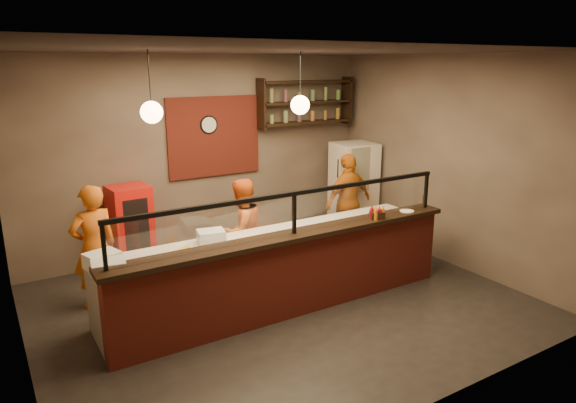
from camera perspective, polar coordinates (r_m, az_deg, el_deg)
floor at (r=6.89m, az=-0.70°, el=-11.25°), size 6.00×6.00×0.00m
ceiling at (r=6.18m, az=-0.80°, el=16.42°), size 6.00×6.00×0.00m
wall_back at (r=8.55m, az=-9.42°, el=5.07°), size 6.00×0.00×6.00m
wall_left at (r=5.50m, az=-28.67°, el=-2.17°), size 0.00×5.00×5.00m
wall_right at (r=8.26m, az=17.46°, el=4.24°), size 0.00×5.00×5.00m
wall_front at (r=4.47m, az=15.99°, el=-4.53°), size 6.00×0.00×6.00m
brick_patch at (r=8.55m, az=-8.18°, el=7.16°), size 1.60×0.04×1.30m
service_counter at (r=6.45m, az=0.67°, el=-8.27°), size 4.60×0.25×1.00m
counter_ledge at (r=6.26m, az=0.69°, el=-3.81°), size 4.70×0.37×0.06m
worktop_cabinet at (r=6.87m, az=-1.58°, el=-7.43°), size 4.60×0.75×0.85m
worktop at (r=6.71m, az=-1.60°, el=-3.88°), size 4.60×0.75×0.05m
sneeze_guard at (r=6.16m, az=0.70°, el=-0.81°), size 4.50×0.05×0.52m
wall_shelving at (r=9.18m, az=2.03°, el=10.98°), size 1.84×0.28×0.85m
wall_clock at (r=8.48m, az=-8.83°, el=8.43°), size 0.30×0.04×0.30m
pendant_left at (r=5.77m, az=-14.92°, el=9.57°), size 0.24×0.24×0.77m
pendant_right at (r=6.58m, az=1.36°, el=10.68°), size 0.24×0.24×0.77m
cook_left at (r=6.98m, az=-20.73°, el=-4.74°), size 0.65×0.48×1.61m
cook_mid at (r=7.33m, az=-5.19°, el=-3.28°), size 0.86×0.75×1.51m
cook_right at (r=8.66m, az=6.71°, el=-0.01°), size 0.99×0.49×1.63m
fridge at (r=9.41m, az=7.26°, el=1.37°), size 0.79×0.75×1.69m
red_cooler at (r=8.04m, az=-17.04°, el=-2.94°), size 0.61×0.57×1.32m
pizza_dough at (r=6.57m, az=-4.65°, el=-4.08°), size 0.48×0.48×0.01m
prep_tub_a at (r=5.98m, az=-19.93°, el=-6.12°), size 0.40×0.36×0.17m
prep_tub_b at (r=6.44m, az=-8.54°, el=-3.90°), size 0.37×0.32×0.16m
prep_tub_c at (r=5.71m, az=-19.30°, el=-7.07°), size 0.37×0.32×0.17m
rolling_pin at (r=6.19m, az=-11.94°, el=-5.36°), size 0.30×0.22×0.06m
condiment_caddy at (r=6.91m, az=9.86°, el=-1.50°), size 0.22×0.19×0.10m
pepper_mill at (r=7.58m, az=14.85°, el=0.05°), size 0.05×0.05×0.19m
small_plate at (r=7.34m, az=13.07°, el=-1.05°), size 0.23×0.23×0.01m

